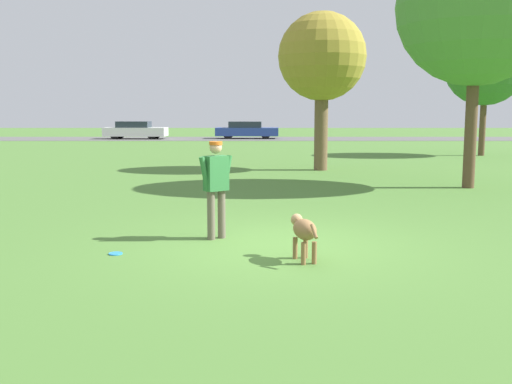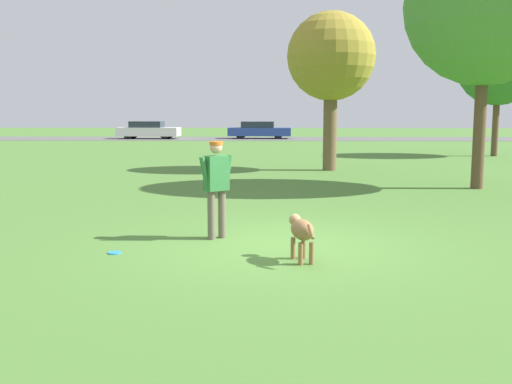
% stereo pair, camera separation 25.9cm
% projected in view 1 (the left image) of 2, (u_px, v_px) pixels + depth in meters
% --- Properties ---
extents(ground_plane, '(120.00, 120.00, 0.00)m').
position_uv_depth(ground_plane, '(277.00, 245.00, 9.63)').
color(ground_plane, '#4C7A33').
extents(far_road_strip, '(120.00, 6.00, 0.01)m').
position_uv_depth(far_road_strip, '(260.00, 139.00, 43.79)').
color(far_road_strip, '#5B5B59').
rests_on(far_road_strip, ground_plane).
extents(person, '(0.57, 0.47, 1.64)m').
position_uv_depth(person, '(215.00, 182.00, 9.95)').
color(person, '#665B4C').
rests_on(person, ground_plane).
extents(dog, '(0.44, 0.90, 0.63)m').
position_uv_depth(dog, '(303.00, 231.00, 8.57)').
color(dog, olive).
rests_on(dog, ground_plane).
extents(frisbee, '(0.21, 0.21, 0.02)m').
position_uv_depth(frisbee, '(114.00, 254.00, 9.00)').
color(frisbee, '#268CE5').
rests_on(frisbee, ground_plane).
extents(tree_mid_center, '(3.09, 3.09, 5.53)m').
position_uv_depth(tree_mid_center, '(321.00, 58.00, 20.89)').
color(tree_mid_center, brown).
rests_on(tree_mid_center, ground_plane).
extents(tree_far_right, '(3.72, 3.72, 6.04)m').
position_uv_depth(tree_far_right, '(484.00, 65.00, 27.52)').
color(tree_far_right, brown).
rests_on(tree_far_right, ground_plane).
extents(tree_near_right, '(4.27, 4.27, 7.04)m').
position_uv_depth(tree_near_right, '(476.00, 6.00, 15.95)').
color(tree_near_right, brown).
rests_on(tree_near_right, ground_plane).
extents(parked_car_white, '(4.52, 1.96, 1.28)m').
position_uv_depth(parked_car_white, '(134.00, 130.00, 43.45)').
color(parked_car_white, white).
rests_on(parked_car_white, ground_plane).
extents(parked_car_blue, '(4.65, 1.98, 1.26)m').
position_uv_depth(parked_car_blue, '(246.00, 130.00, 43.99)').
color(parked_car_blue, '#284293').
rests_on(parked_car_blue, ground_plane).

